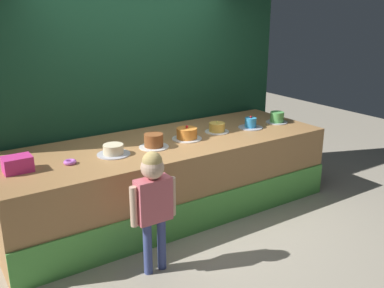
# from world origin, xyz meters

# --- Properties ---
(ground_plane) EXTENTS (12.00, 12.00, 0.00)m
(ground_plane) POSITION_xyz_m (0.00, 0.00, 0.00)
(ground_plane) COLOR #ADA38E
(stage_platform) EXTENTS (3.75, 1.29, 0.84)m
(stage_platform) POSITION_xyz_m (0.00, 0.63, 0.42)
(stage_platform) COLOR #B27F4C
(stage_platform) RESTS_ON ground_plane
(curtain_backdrop) EXTENTS (4.26, 0.08, 2.93)m
(curtain_backdrop) POSITION_xyz_m (0.00, 1.37, 1.47)
(curtain_backdrop) COLOR #19472D
(curtain_backdrop) RESTS_ON ground_plane
(child_figure) EXTENTS (0.44, 0.20, 1.13)m
(child_figure) POSITION_xyz_m (-0.71, -0.36, 0.73)
(child_figure) COLOR #3F4C8C
(child_figure) RESTS_ON ground_plane
(pink_box) EXTENTS (0.25, 0.19, 0.14)m
(pink_box) POSITION_xyz_m (-1.59, 0.57, 0.91)
(pink_box) COLOR #E9348F
(pink_box) RESTS_ON stage_platform
(donut) EXTENTS (0.12, 0.12, 0.04)m
(donut) POSITION_xyz_m (-1.14, 0.51, 0.86)
(donut) COLOR #CC66D8
(donut) RESTS_ON stage_platform
(cake_far_left) EXTENTS (0.34, 0.34, 0.11)m
(cake_far_left) POSITION_xyz_m (-0.68, 0.53, 0.89)
(cake_far_left) COLOR silver
(cake_far_left) RESTS_ON stage_platform
(cake_left) EXTENTS (0.32, 0.32, 0.15)m
(cake_left) POSITION_xyz_m (-0.23, 0.51, 0.91)
(cake_left) COLOR white
(cake_left) RESTS_ON stage_platform
(cake_center_left) EXTENTS (0.34, 0.34, 0.16)m
(cake_center_left) POSITION_xyz_m (0.23, 0.57, 0.90)
(cake_center_left) COLOR white
(cake_center_left) RESTS_ON stage_platform
(cake_center_right) EXTENTS (0.29, 0.29, 0.14)m
(cake_center_right) POSITION_xyz_m (0.68, 0.61, 0.89)
(cake_center_right) COLOR white
(cake_center_right) RESTS_ON stage_platform
(cake_right) EXTENTS (0.30, 0.30, 0.15)m
(cake_right) POSITION_xyz_m (1.14, 0.53, 0.89)
(cake_right) COLOR silver
(cake_right) RESTS_ON stage_platform
(cake_far_right) EXTENTS (0.28, 0.28, 0.14)m
(cake_far_right) POSITION_xyz_m (1.59, 0.54, 0.91)
(cake_far_right) COLOR silver
(cake_far_right) RESTS_ON stage_platform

